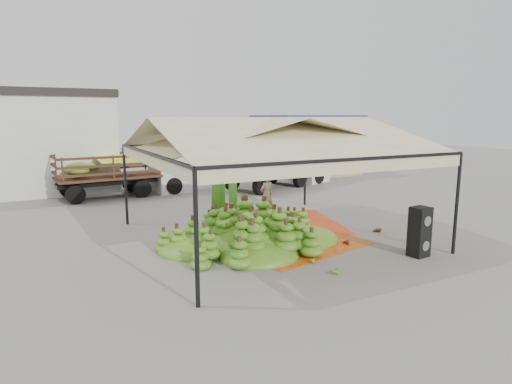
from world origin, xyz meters
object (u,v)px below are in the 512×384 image
banana_heap (255,225)px  truck_right (283,160)px  vendor (267,195)px  truck_left (130,168)px  speaker_stack (420,232)px

banana_heap → truck_right: size_ratio=0.81×
vendor → truck_left: (-3.98, 7.44, 0.52)m
speaker_stack → truck_right: size_ratio=0.20×
truck_left → truck_right: bearing=-11.8°
truck_left → vendor: bearing=-66.9°
banana_heap → speaker_stack: bearing=-40.1°
banana_heap → truck_left: truck_left is taller
banana_heap → speaker_stack: 4.90m
vendor → truck_right: 7.91m
banana_heap → truck_left: size_ratio=0.90×
speaker_stack → banana_heap: bearing=133.9°
banana_heap → vendor: 3.96m
speaker_stack → truck_left: truck_left is taller
vendor → truck_left: truck_left is taller
vendor → speaker_stack: bearing=90.4°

